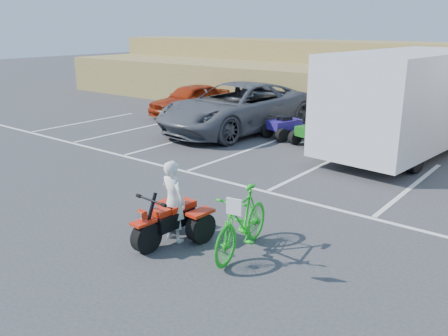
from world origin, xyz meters
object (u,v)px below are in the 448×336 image
Objects in this scene: green_dirt_bike at (242,222)px; quad_atv_blue at (284,138)px; cargo_trailer at (406,100)px; red_car at (191,100)px; rider at (173,201)px; grey_pickup at (236,107)px; quad_atv_green at (313,145)px; red_trike_atv at (169,242)px.

green_dirt_bike reaches higher than quad_atv_blue.
green_dirt_bike is 8.76m from cargo_trailer.
cargo_trailer reaches higher than quad_atv_blue.
green_dirt_bike is 0.48× the size of red_car.
grey_pickup is at bearing -56.69° from rider.
cargo_trailer is 4.43m from quad_atv_blue.
cargo_trailer is (-0.07, 8.69, 1.12)m from green_dirt_bike.
red_car is 0.58× the size of cargo_trailer.
red_car is 7.22m from quad_atv_green.
red_trike_atv is 9.93m from grey_pickup.
grey_pickup is (-6.19, 8.09, 0.32)m from green_dirt_bike.
quad_atv_blue is at bearing -8.72° from red_car.
rider is 8.50m from quad_atv_green.
red_car reaches higher than green_dirt_bike.
grey_pickup is 3.91m from red_car.
green_dirt_bike is 0.28× the size of cargo_trailer.
rider is 9.76m from grey_pickup.
green_dirt_bike is at bearing -54.53° from quad_atv_green.
green_dirt_bike is 1.44× the size of quad_atv_green.
rider is at bearing -53.41° from quad_atv_blue.
quad_atv_blue is at bearing -68.57° from rider.
red_trike_atv is at bearing -54.53° from grey_pickup.
red_trike_atv is at bearing 90.00° from rider.
cargo_trailer reaches higher than quad_atv_green.
rider is 0.24× the size of grey_pickup.
red_trike_atv is 8.61m from quad_atv_green.
grey_pickup is 0.93× the size of cargo_trailer.
rider is at bearing -92.28° from cargo_trailer.
green_dirt_bike is 8.46m from quad_atv_green.
grey_pickup is 6.20m from cargo_trailer.
rider is at bearing 90.00° from red_trike_atv.
green_dirt_bike is (1.32, 0.37, -0.19)m from rider.
rider reaches higher than green_dirt_bike.
cargo_trailer is at bearing -0.88° from red_car.
quad_atv_green is at bearing 3.86° from grey_pickup.
quad_atv_green is (7.02, -1.55, -0.70)m from red_car.
quad_atv_blue is 0.99× the size of quad_atv_green.
grey_pickup reaches higher than red_car.
rider is at bearing -174.25° from green_dirt_bike.
red_car is at bearing -179.20° from cargo_trailer.
green_dirt_bike is 9.22m from quad_atv_blue.
red_car is at bearing -174.09° from quad_atv_blue.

